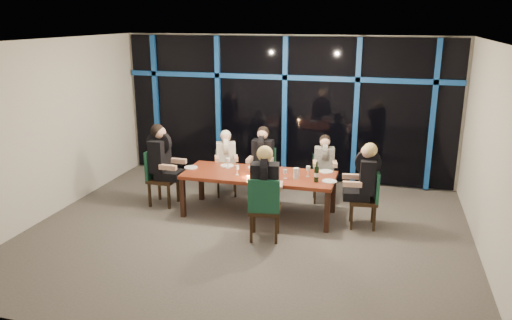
% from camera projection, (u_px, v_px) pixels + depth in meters
% --- Properties ---
extents(room, '(7.04, 7.00, 3.02)m').
position_uv_depth(room, '(246.00, 108.00, 7.46)').
color(room, '#5F5954').
rests_on(room, ground).
extents(window_wall, '(6.86, 0.43, 2.94)m').
position_uv_depth(window_wall, '(286.00, 107.00, 10.31)').
color(window_wall, black).
rests_on(window_wall, ground).
extents(dining_table, '(2.60, 1.00, 0.75)m').
position_uv_depth(dining_table, '(259.00, 177.00, 8.58)').
color(dining_table, maroon).
rests_on(dining_table, ground).
extents(chair_far_left, '(0.52, 0.52, 0.87)m').
position_uv_depth(chair_far_left, '(226.00, 170.00, 9.68)').
color(chair_far_left, black).
rests_on(chair_far_left, ground).
extents(chair_far_mid, '(0.44, 0.44, 0.94)m').
position_uv_depth(chair_far_mid, '(263.00, 170.00, 9.55)').
color(chair_far_mid, black).
rests_on(chair_far_mid, ground).
extents(chair_far_right, '(0.47, 0.47, 0.86)m').
position_uv_depth(chair_far_right, '(323.00, 175.00, 9.34)').
color(chair_far_right, black).
rests_on(chair_far_right, ground).
extents(chair_end_left, '(0.49, 0.49, 1.03)m').
position_uv_depth(chair_end_left, '(158.00, 174.00, 9.11)').
color(chair_end_left, black).
rests_on(chair_end_left, ground).
extents(chair_end_right, '(0.50, 0.50, 0.97)m').
position_uv_depth(chair_end_right, '(369.00, 196.00, 8.12)').
color(chair_end_right, black).
rests_on(chair_end_right, ground).
extents(chair_near_mid, '(0.54, 0.54, 1.03)m').
position_uv_depth(chair_near_mid, '(264.00, 206.00, 7.59)').
color(chair_near_mid, black).
rests_on(chair_near_mid, ground).
extents(diner_far_left, '(0.53, 0.59, 0.85)m').
position_uv_depth(diner_far_left, '(226.00, 153.00, 9.51)').
color(diner_far_left, silver).
rests_on(diner_far_left, ground).
extents(diner_far_mid, '(0.47, 0.58, 0.91)m').
position_uv_depth(diner_far_mid, '(262.00, 152.00, 9.37)').
color(diner_far_mid, black).
rests_on(diner_far_mid, ground).
extents(diner_far_right, '(0.47, 0.57, 0.84)m').
position_uv_depth(diner_far_right, '(324.00, 159.00, 9.17)').
color(diner_far_right, black).
rests_on(diner_far_right, ground).
extents(diner_end_left, '(0.64, 0.52, 1.00)m').
position_uv_depth(diner_end_left, '(162.00, 153.00, 8.97)').
color(diner_end_left, black).
rests_on(diner_end_left, ground).
extents(diner_end_right, '(0.63, 0.51, 0.94)m').
position_uv_depth(diner_end_right, '(365.00, 173.00, 8.02)').
color(diner_end_right, black).
rests_on(diner_end_right, ground).
extents(diner_near_mid, '(0.55, 0.67, 1.00)m').
position_uv_depth(diner_near_mid, '(265.00, 179.00, 7.56)').
color(diner_near_mid, black).
rests_on(diner_near_mid, ground).
extents(plate_far_left, '(0.24, 0.24, 0.01)m').
position_uv_depth(plate_far_left, '(227.00, 166.00, 8.99)').
color(plate_far_left, white).
rests_on(plate_far_left, dining_table).
extents(plate_far_mid, '(0.24, 0.24, 0.01)m').
position_uv_depth(plate_far_mid, '(255.00, 167.00, 8.88)').
color(plate_far_mid, white).
rests_on(plate_far_mid, dining_table).
extents(plate_far_right, '(0.24, 0.24, 0.01)m').
position_uv_depth(plate_far_right, '(326.00, 171.00, 8.65)').
color(plate_far_right, white).
rests_on(plate_far_right, dining_table).
extents(plate_end_left, '(0.24, 0.24, 0.01)m').
position_uv_depth(plate_end_left, '(191.00, 167.00, 8.88)').
color(plate_end_left, white).
rests_on(plate_end_left, dining_table).
extents(plate_end_right, '(0.24, 0.24, 0.01)m').
position_uv_depth(plate_end_right, '(329.00, 181.00, 8.15)').
color(plate_end_right, white).
rests_on(plate_end_right, dining_table).
extents(plate_near_mid, '(0.24, 0.24, 0.01)m').
position_uv_depth(plate_near_mid, '(268.00, 181.00, 8.16)').
color(plate_near_mid, white).
rests_on(plate_near_mid, dining_table).
extents(wine_bottle, '(0.08, 0.08, 0.34)m').
position_uv_depth(wine_bottle, '(316.00, 174.00, 8.10)').
color(wine_bottle, black).
rests_on(wine_bottle, dining_table).
extents(water_pitcher, '(0.11, 0.10, 0.18)m').
position_uv_depth(water_pitcher, '(296.00, 173.00, 8.28)').
color(water_pitcher, white).
rests_on(water_pitcher, dining_table).
extents(tea_light, '(0.05, 0.05, 0.03)m').
position_uv_depth(tea_light, '(248.00, 177.00, 8.36)').
color(tea_light, '#FFA14C').
rests_on(tea_light, dining_table).
extents(wine_glass_a, '(0.06, 0.06, 0.17)m').
position_uv_depth(wine_glass_a, '(237.00, 168.00, 8.47)').
color(wine_glass_a, silver).
rests_on(wine_glass_a, dining_table).
extents(wine_glass_b, '(0.06, 0.06, 0.16)m').
position_uv_depth(wine_glass_b, '(272.00, 166.00, 8.60)').
color(wine_glass_b, silver).
rests_on(wine_glass_b, dining_table).
extents(wine_glass_c, '(0.06, 0.06, 0.16)m').
position_uv_depth(wine_glass_c, '(285.00, 172.00, 8.27)').
color(wine_glass_c, white).
rests_on(wine_glass_c, dining_table).
extents(wine_glass_d, '(0.07, 0.07, 0.19)m').
position_uv_depth(wine_glass_d, '(228.00, 161.00, 8.82)').
color(wine_glass_d, silver).
rests_on(wine_glass_d, dining_table).
extents(wine_glass_e, '(0.07, 0.07, 0.18)m').
position_uv_depth(wine_glass_e, '(308.00, 169.00, 8.37)').
color(wine_glass_e, silver).
rests_on(wine_glass_e, dining_table).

